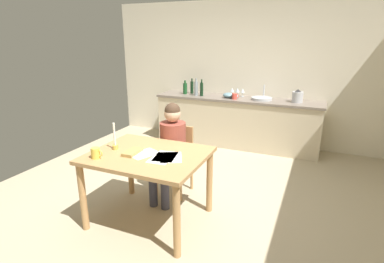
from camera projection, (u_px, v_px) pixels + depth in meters
ground_plane at (187, 201)px, 3.78m from camera, size 5.20×5.20×0.04m
wall_back at (243, 73)px, 5.67m from camera, size 5.20×0.12×2.60m
kitchen_counter at (236, 122)px, 5.61m from camera, size 2.99×0.64×0.90m
dining_table at (148, 164)px, 3.18m from camera, size 1.19×0.97×0.78m
chair_at_table at (176, 156)px, 3.89m from camera, size 0.40×0.40×0.86m
person_seated at (171, 145)px, 3.70m from camera, size 0.32×0.59×1.19m
coffee_mug at (96, 153)px, 3.01m from camera, size 0.13×0.09×0.11m
candlestick at (115, 142)px, 3.25m from camera, size 0.06×0.06×0.30m
book_magazine at (132, 152)px, 3.14m from camera, size 0.13×0.25×0.03m
paper_letter at (161, 158)px, 3.02m from camera, size 0.23×0.31×0.00m
paper_bill at (144, 154)px, 3.14m from camera, size 0.31×0.35×0.00m
paper_envelope at (165, 156)px, 3.07m from camera, size 0.26×0.33×0.00m
paper_receipt at (171, 157)px, 3.05m from camera, size 0.32×0.36×0.00m
sink_unit at (262, 98)px, 5.31m from camera, size 0.36×0.36×0.24m
bottle_oil at (185, 88)px, 5.82m from camera, size 0.08×0.08×0.26m
bottle_vinegar at (192, 87)px, 5.87m from camera, size 0.06×0.06×0.29m
bottle_wine_red at (196, 88)px, 5.66m from camera, size 0.07×0.07×0.32m
bottle_sauce at (202, 89)px, 5.61m from camera, size 0.06×0.06×0.31m
mixing_bowl at (229, 95)px, 5.47m from camera, size 0.20×0.20×0.09m
stovetop_kettle at (297, 97)px, 5.06m from camera, size 0.18×0.18×0.22m
wine_glass_near_sink at (243, 91)px, 5.55m from camera, size 0.07×0.07×0.15m
wine_glass_by_kettle at (238, 90)px, 5.59m from camera, size 0.07×0.07×0.15m
wine_glass_back_left at (232, 90)px, 5.63m from camera, size 0.07×0.07×0.15m
teacup_on_counter at (235, 96)px, 5.33m from camera, size 0.13×0.09×0.10m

